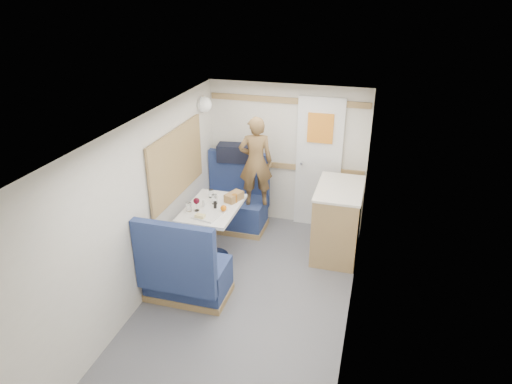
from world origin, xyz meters
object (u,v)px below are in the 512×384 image
(duffel_bag, at_px, (235,153))
(pepper_grinder, at_px, (215,205))
(wine_glass, at_px, (196,201))
(tumbler_right, at_px, (214,199))
(galley_counter, at_px, (337,220))
(tumbler_left, at_px, (189,207))
(salt_grinder, at_px, (204,203))
(orange_fruit, at_px, (224,208))
(dome_light, at_px, (204,104))
(tumbler_mid, at_px, (211,194))
(dinette_table, at_px, (213,218))
(bench_far, at_px, (235,207))
(person, at_px, (256,162))
(beer_glass, at_px, (235,198))
(tray, at_px, (210,214))
(bread_loaf, at_px, (234,197))
(cheese_block, at_px, (200,216))
(bench_near, at_px, (185,276))

(duffel_bag, bearing_deg, pepper_grinder, -91.25)
(wine_glass, relative_size, tumbler_right, 1.42)
(galley_counter, bearing_deg, tumbler_left, -156.72)
(salt_grinder, bearing_deg, orange_fruit, -16.60)
(wine_glass, height_order, salt_grinder, wine_glass)
(dome_light, bearing_deg, salt_grinder, -71.57)
(tumbler_mid, bearing_deg, tumbler_right, -56.44)
(dinette_table, xyz_separation_m, salt_grinder, (-0.10, -0.01, 0.20))
(dome_light, height_order, salt_grinder, dome_light)
(pepper_grinder, bearing_deg, bench_far, 93.82)
(person, relative_size, duffel_bag, 2.45)
(salt_grinder, bearing_deg, tumbler_left, -126.05)
(dinette_table, distance_m, beer_glass, 0.36)
(galley_counter, xyz_separation_m, orange_fruit, (-1.29, -0.65, 0.31))
(dinette_table, distance_m, dome_light, 1.51)
(tray, bearing_deg, bench_far, 92.35)
(galley_counter, bearing_deg, pepper_grinder, -156.76)
(galley_counter, relative_size, beer_glass, 8.85)
(duffel_bag, xyz_separation_m, orange_fruit, (0.24, -1.22, -0.24))
(person, distance_m, bread_loaf, 0.61)
(person, height_order, orange_fruit, person)
(dinette_table, distance_m, galley_counter, 1.57)
(wine_glass, xyz_separation_m, beer_glass, (0.36, 0.34, -0.07))
(galley_counter, height_order, tumbler_left, galley_counter)
(duffel_bag, xyz_separation_m, pepper_grinder, (0.12, -1.17, -0.25))
(tumbler_right, xyz_separation_m, salt_grinder, (-0.10, -0.10, -0.02))
(duffel_bag, height_order, salt_grinder, duffel_bag)
(dinette_table, height_order, tumbler_left, tumbler_left)
(galley_counter, xyz_separation_m, pepper_grinder, (-1.41, -0.60, 0.31))
(cheese_block, bearing_deg, dome_light, 107.29)
(cheese_block, relative_size, tumbler_right, 0.93)
(tray, xyz_separation_m, wine_glass, (-0.18, 0.05, 0.11))
(dinette_table, xyz_separation_m, beer_glass, (0.22, 0.20, 0.21))
(pepper_grinder, bearing_deg, orange_fruit, -19.20)
(duffel_bag, distance_m, tumbler_left, 1.33)
(bench_far, xyz_separation_m, tray, (0.04, -1.06, 0.43))
(bench_near, relative_size, galley_counter, 1.14)
(pepper_grinder, distance_m, salt_grinder, 0.17)
(bench_far, xyz_separation_m, beer_glass, (0.23, -0.67, 0.47))
(galley_counter, bearing_deg, cheese_block, -149.50)
(tray, bearing_deg, duffel_bag, 94.55)
(tumbler_right, bearing_deg, galley_counter, 17.26)
(dinette_table, height_order, duffel_bag, duffel_bag)
(person, bearing_deg, duffel_bag, -60.81)
(dome_light, bearing_deg, bread_loaf, -45.78)
(tumbler_mid, xyz_separation_m, pepper_grinder, (0.17, -0.30, 0.00))
(cheese_block, height_order, pepper_grinder, pepper_grinder)
(tray, relative_size, tumbler_right, 3.07)
(duffel_bag, relative_size, salt_grinder, 5.81)
(orange_fruit, bearing_deg, beer_glass, 81.67)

